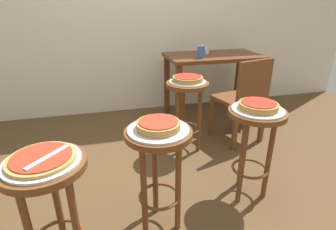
# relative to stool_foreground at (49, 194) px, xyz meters

# --- Properties ---
(ground_plane) EXTENTS (6.00, 6.00, 0.00)m
(ground_plane) POSITION_rel_stool_foreground_xyz_m (0.78, 0.63, -0.49)
(ground_plane) COLOR brown
(stool_foreground) EXTENTS (0.38, 0.38, 0.67)m
(stool_foreground) POSITION_rel_stool_foreground_xyz_m (0.00, 0.00, 0.00)
(stool_foreground) COLOR brown
(stool_foreground) RESTS_ON ground_plane
(serving_plate_foreground) EXTENTS (0.33, 0.33, 0.01)m
(serving_plate_foreground) POSITION_rel_stool_foreground_xyz_m (0.00, 0.00, 0.18)
(serving_plate_foreground) COLOR silver
(serving_plate_foreground) RESTS_ON stool_foreground
(pizza_foreground) EXTENTS (0.29, 0.29, 0.02)m
(pizza_foreground) POSITION_rel_stool_foreground_xyz_m (0.00, 0.00, 0.20)
(pizza_foreground) COLOR tan
(pizza_foreground) RESTS_ON serving_plate_foreground
(stool_middle) EXTENTS (0.38, 0.38, 0.67)m
(stool_middle) POSITION_rel_stool_foreground_xyz_m (0.56, 0.18, 0.00)
(stool_middle) COLOR brown
(stool_middle) RESTS_ON ground_plane
(serving_plate_middle) EXTENTS (0.34, 0.34, 0.01)m
(serving_plate_middle) POSITION_rel_stool_foreground_xyz_m (0.56, 0.18, 0.18)
(serving_plate_middle) COLOR silver
(serving_plate_middle) RESTS_ON stool_middle
(pizza_middle) EXTENTS (0.24, 0.24, 0.05)m
(pizza_middle) POSITION_rel_stool_foreground_xyz_m (0.56, 0.18, 0.21)
(pizza_middle) COLOR #B78442
(pizza_middle) RESTS_ON serving_plate_middle
(stool_leftside) EXTENTS (0.38, 0.38, 0.67)m
(stool_leftside) POSITION_rel_stool_foreground_xyz_m (1.25, 0.31, 0.00)
(stool_leftside) COLOR brown
(stool_leftside) RESTS_ON ground_plane
(serving_plate_leftside) EXTENTS (0.34, 0.34, 0.01)m
(serving_plate_leftside) POSITION_rel_stool_foreground_xyz_m (1.25, 0.31, 0.18)
(serving_plate_leftside) COLOR silver
(serving_plate_leftside) RESTS_ON stool_leftside
(pizza_leftside) EXTENTS (0.25, 0.25, 0.05)m
(pizza_leftside) POSITION_rel_stool_foreground_xyz_m (1.25, 0.31, 0.21)
(pizza_leftside) COLOR #B78442
(pizza_leftside) RESTS_ON serving_plate_leftside
(stool_rear) EXTENTS (0.38, 0.38, 0.67)m
(stool_rear) POSITION_rel_stool_foreground_xyz_m (1.02, 1.05, 0.00)
(stool_rear) COLOR brown
(stool_rear) RESTS_ON ground_plane
(serving_plate_rear) EXTENTS (0.32, 0.32, 0.01)m
(serving_plate_rear) POSITION_rel_stool_foreground_xyz_m (1.02, 1.05, 0.18)
(serving_plate_rear) COLOR silver
(serving_plate_rear) RESTS_ON stool_rear
(pizza_rear) EXTENTS (0.26, 0.26, 0.05)m
(pizza_rear) POSITION_rel_stool_foreground_xyz_m (1.02, 1.05, 0.21)
(pizza_rear) COLOR #B78442
(pizza_rear) RESTS_ON serving_plate_rear
(dining_table) EXTENTS (1.08, 0.61, 0.77)m
(dining_table) POSITION_rel_stool_foreground_xyz_m (1.57, 1.76, 0.14)
(dining_table) COLOR #5B3319
(dining_table) RESTS_ON ground_plane
(cup_near_edge) EXTENTS (0.08, 0.08, 0.13)m
(cup_near_edge) POSITION_rel_stool_foreground_xyz_m (1.35, 1.60, 0.34)
(cup_near_edge) COLOR #3360B2
(cup_near_edge) RESTS_ON dining_table
(condiment_shaker) EXTENTS (0.04, 0.04, 0.08)m
(condiment_shaker) POSITION_rel_stool_foreground_xyz_m (1.51, 1.82, 0.31)
(condiment_shaker) COLOR white
(condiment_shaker) RESTS_ON dining_table
(wooden_chair) EXTENTS (0.49, 0.49, 0.85)m
(wooden_chair) POSITION_rel_stool_foreground_xyz_m (1.61, 1.08, -0.03)
(wooden_chair) COLOR brown
(wooden_chair) RESTS_ON ground_plane
(pizza_server_knife) EXTENTS (0.17, 0.18, 0.01)m
(pizza_server_knife) POSITION_rel_stool_foreground_xyz_m (0.03, -0.02, 0.21)
(pizza_server_knife) COLOR silver
(pizza_server_knife) RESTS_ON pizza_foreground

